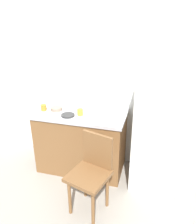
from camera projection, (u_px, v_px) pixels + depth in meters
name	position (u px, v px, depth m)	size (l,w,h in m)	color
ground_plane	(92.00, 204.00, 2.59)	(8.00, 8.00, 0.00)	#9E998E
back_wall	(112.00, 81.00, 2.99)	(4.80, 0.10, 2.43)	silver
cabinet_base	(82.00, 142.00, 3.08)	(1.16, 0.60, 0.83)	brown
countertop	(81.00, 113.00, 2.91)	(1.20, 0.64, 0.04)	#B7B7BC
faucet	(80.00, 97.00, 3.10)	(0.02, 0.02, 0.23)	#B7B7BC
refrigerator	(157.00, 132.00, 2.71)	(0.55, 0.63, 1.45)	silver
chair	(92.00, 171.00, 2.38)	(0.49, 0.49, 0.89)	brown
dish_tray	(102.00, 111.00, 2.87)	(0.28, 0.20, 0.05)	white
terracotta_bowl	(56.00, 109.00, 2.95)	(0.15, 0.15, 0.04)	gray
hotplate	(68.00, 115.00, 2.78)	(0.17, 0.17, 0.02)	#2D2D2D
cup_yellow	(80.00, 112.00, 2.79)	(0.07, 0.07, 0.08)	yellow
cup_orange	(44.00, 108.00, 2.94)	(0.07, 0.07, 0.08)	orange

